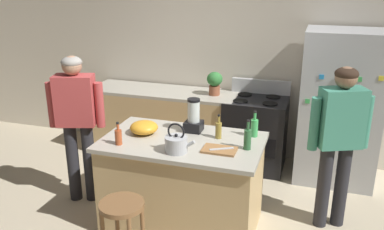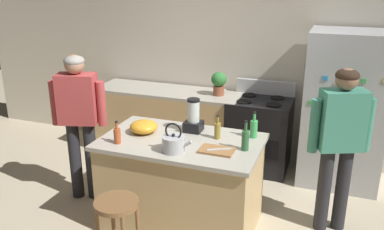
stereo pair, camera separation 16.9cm
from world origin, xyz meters
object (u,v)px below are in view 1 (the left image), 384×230
stove_range (255,133)px  person_by_sink_right (339,134)px  potted_plant (215,82)px  bottle_vinegar (219,130)px  blender_appliance (194,118)px  person_by_island_left (77,116)px  refrigerator (339,108)px  bar_stool (123,220)px  bottle_cooking_sauce (118,136)px  bottle_soda (254,127)px  mixing_bowl (144,127)px  tea_kettle (176,143)px  cutting_board (219,150)px  chef_knife (222,149)px  bottle_olive_oil (247,139)px  kitchen_island (183,183)px

stove_range → person_by_sink_right: 1.52m
potted_plant → bottle_vinegar: potted_plant is taller
blender_appliance → bottle_vinegar: (0.28, -0.10, -0.05)m
stove_range → person_by_island_left: size_ratio=0.68×
refrigerator → bar_stool: bearing=-125.0°
bottle_cooking_sauce → bottle_soda: bottle_soda is taller
mixing_bowl → person_by_sink_right: bearing=12.2°
tea_kettle → cutting_board: 0.38m
refrigerator → potted_plant: (-1.53, 0.05, 0.18)m
bar_stool → cutting_board: cutting_board is taller
stove_range → potted_plant: size_ratio=3.65×
stove_range → tea_kettle: size_ratio=3.97×
blender_appliance → tea_kettle: (0.01, -0.52, -0.06)m
blender_appliance → bottle_cooking_sauce: blender_appliance is taller
person_by_island_left → mixing_bowl: 0.81m
person_by_sink_right → tea_kettle: 1.53m
bottle_cooking_sauce → chef_knife: bearing=8.4°
refrigerator → cutting_board: size_ratio=6.03×
bar_stool → bottle_olive_oil: size_ratio=2.51×
kitchen_island → person_by_sink_right: bearing=17.4°
person_by_island_left → cutting_board: bearing=-9.3°
person_by_sink_right → cutting_board: bearing=-150.3°
bottle_olive_oil → cutting_board: 0.27m
bar_stool → chef_knife: 1.04m
refrigerator → person_by_sink_right: 1.06m
stove_range → cutting_board: stove_range is taller
person_by_sink_right → cutting_board: size_ratio=5.40×
person_by_sink_right → chef_knife: (-0.99, -0.57, -0.04)m
person_by_sink_right → person_by_island_left: bearing=-173.2°
mixing_bowl → chef_knife: size_ratio=1.25×
blender_appliance → refrigerator: bearing=41.6°
refrigerator → bottle_cooking_sauce: refrigerator is taller
refrigerator → cutting_board: 1.94m
kitchen_island → stove_range: stove_range is taller
bottle_olive_oil → tea_kettle: bottle_olive_oil is taller
blender_appliance → bottle_soda: (0.60, 0.04, -0.05)m
bottle_olive_oil → person_by_island_left: bearing=175.4°
blender_appliance → bottle_olive_oil: (0.59, -0.28, -0.04)m
kitchen_island → bottle_olive_oil: bearing=-1.9°
bottle_vinegar → blender_appliance: bearing=159.5°
cutting_board → potted_plant: bearing=106.2°
mixing_bowl → tea_kettle: tea_kettle is taller
refrigerator → person_by_island_left: refrigerator is taller
potted_plant → mixing_bowl: 1.54m
potted_plant → tea_kettle: 1.82m
person_by_island_left → refrigerator: bearing=27.4°
bottle_cooking_sauce → bottle_soda: size_ratio=0.84×
bottle_soda → stove_range: bearing=97.7°
kitchen_island → person_by_island_left: 1.33m
bar_stool → person_by_sink_right: bearing=38.7°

